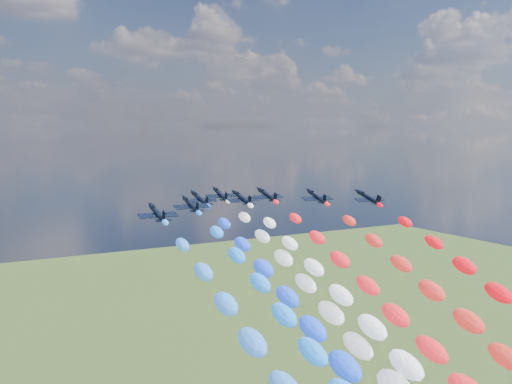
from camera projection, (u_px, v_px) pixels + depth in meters
jet_0 at (157, 213)px, 124.62m from camera, size 7.91×10.81×5.28m
jet_1 at (191, 205)px, 138.22m from camera, size 8.00×10.88×5.28m
jet_2 at (200, 199)px, 149.58m from camera, size 8.41×11.17×5.28m
jet_3 at (242, 198)px, 150.59m from camera, size 8.28×11.08×5.28m
jet_4 at (220, 194)px, 159.16m from camera, size 8.39×11.15×5.28m
trail_4 at (376, 380)px, 108.14m from camera, size 5.57×120.60×56.01m
jet_5 at (267, 195)px, 157.49m from camera, size 8.39×11.16×5.28m
trail_5 at (448, 384)px, 106.46m from camera, size 5.57×120.60×56.01m
jet_6 at (317, 197)px, 153.82m from camera, size 8.51×11.24×5.28m
jet_7 at (368, 198)px, 151.81m from camera, size 8.23×11.04×5.28m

